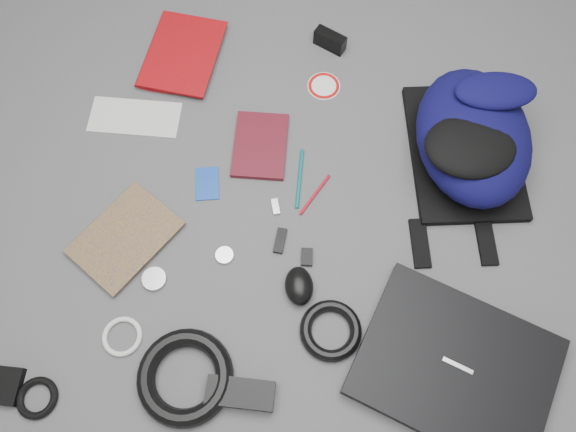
% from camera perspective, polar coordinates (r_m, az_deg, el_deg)
% --- Properties ---
extents(ground, '(4.00, 4.00, 0.00)m').
position_cam_1_polar(ground, '(1.35, -0.00, -0.32)').
color(ground, '#4F4F51').
rests_on(ground, ground).
extents(backpack, '(0.39, 0.48, 0.17)m').
position_cam_1_polar(backpack, '(1.43, 18.29, 7.71)').
color(backpack, black).
rests_on(backpack, ground).
extents(laptop, '(0.46, 0.40, 0.04)m').
position_cam_1_polar(laptop, '(1.30, 16.62, -14.47)').
color(laptop, black).
rests_on(laptop, ground).
extents(textbook_red, '(0.19, 0.26, 0.03)m').
position_cam_1_polar(textbook_red, '(1.64, -13.93, 16.19)').
color(textbook_red, maroon).
rests_on(textbook_red, ground).
extents(comic_book, '(0.26, 0.29, 0.02)m').
position_cam_1_polar(comic_book, '(1.42, -18.50, -0.02)').
color(comic_book, '#CA990E').
rests_on(comic_book, ground).
extents(envelope, '(0.25, 0.14, 0.00)m').
position_cam_1_polar(envelope, '(1.54, -15.29, 9.66)').
color(envelope, silver).
rests_on(envelope, ground).
extents(dvd_case, '(0.16, 0.20, 0.01)m').
position_cam_1_polar(dvd_case, '(1.44, -2.83, 7.18)').
color(dvd_case, '#440D15').
rests_on(dvd_case, ground).
extents(compact_camera, '(0.09, 0.06, 0.05)m').
position_cam_1_polar(compact_camera, '(1.61, 4.29, 17.36)').
color(compact_camera, black).
rests_on(compact_camera, ground).
extents(sticker_disc, '(0.09, 0.09, 0.00)m').
position_cam_1_polar(sticker_disc, '(1.54, 3.66, 13.04)').
color(sticker_disc, white).
rests_on(sticker_disc, ground).
extents(pen_teal, '(0.03, 0.16, 0.01)m').
position_cam_1_polar(pen_teal, '(1.39, 1.20, 3.84)').
color(pen_teal, '#0B6263').
rests_on(pen_teal, ground).
extents(pen_red, '(0.06, 0.12, 0.01)m').
position_cam_1_polar(pen_red, '(1.38, 2.75, 2.17)').
color(pen_red, '#AA0D1D').
rests_on(pen_red, ground).
extents(id_badge, '(0.08, 0.10, 0.00)m').
position_cam_1_polar(id_badge, '(1.40, -8.21, 3.28)').
color(id_badge, '#1646AB').
rests_on(id_badge, ground).
extents(usb_black, '(0.02, 0.06, 0.01)m').
position_cam_1_polar(usb_black, '(1.33, -0.80, -2.53)').
color(usb_black, black).
rests_on(usb_black, ground).
extents(usb_silver, '(0.03, 0.04, 0.01)m').
position_cam_1_polar(usb_silver, '(1.36, -1.27, 0.95)').
color(usb_silver, '#AAABAD').
rests_on(usb_silver, ground).
extents(key_fob, '(0.03, 0.05, 0.01)m').
position_cam_1_polar(key_fob, '(1.32, 1.92, -4.20)').
color(key_fob, black).
rests_on(key_fob, ground).
extents(mouse, '(0.09, 0.11, 0.05)m').
position_cam_1_polar(mouse, '(1.28, 1.13, -7.12)').
color(mouse, black).
rests_on(mouse, ground).
extents(headphone_left, '(0.07, 0.07, 0.01)m').
position_cam_1_polar(headphone_left, '(1.33, -13.43, -6.25)').
color(headphone_left, '#AFAFB1').
rests_on(headphone_left, ground).
extents(headphone_right, '(0.04, 0.04, 0.01)m').
position_cam_1_polar(headphone_right, '(1.33, -6.46, -4.00)').
color(headphone_right, '#BBBABD').
rests_on(headphone_right, ground).
extents(cable_coil, '(0.16, 0.16, 0.03)m').
position_cam_1_polar(cable_coil, '(1.27, 4.36, -11.51)').
color(cable_coil, black).
rests_on(cable_coil, ground).
extents(power_brick, '(0.15, 0.08, 0.04)m').
position_cam_1_polar(power_brick, '(1.25, -4.84, -17.51)').
color(power_brick, black).
rests_on(power_brick, ground).
extents(power_cord_coil, '(0.22, 0.22, 0.04)m').
position_cam_1_polar(power_cord_coil, '(1.26, -10.40, -15.79)').
color(power_cord_coil, black).
rests_on(power_cord_coil, ground).
extents(pouch, '(0.09, 0.09, 0.02)m').
position_cam_1_polar(pouch, '(1.39, -27.05, -15.09)').
color(pouch, black).
rests_on(pouch, ground).
extents(earbud_coil, '(0.09, 0.09, 0.02)m').
position_cam_1_polar(earbud_coil, '(1.36, -24.13, -16.52)').
color(earbud_coil, black).
rests_on(earbud_coil, ground).
extents(white_cable_coil, '(0.11, 0.11, 0.01)m').
position_cam_1_polar(white_cable_coil, '(1.32, -16.49, -11.65)').
color(white_cable_coil, silver).
rests_on(white_cable_coil, ground).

